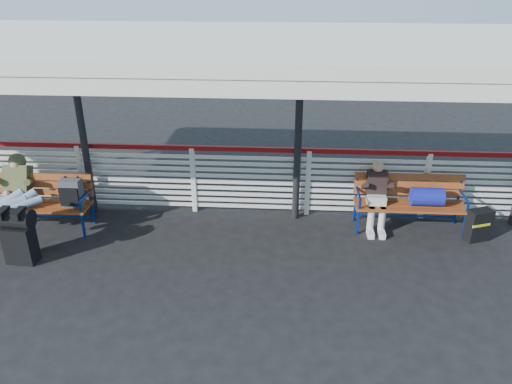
# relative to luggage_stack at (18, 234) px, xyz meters

# --- Properties ---
(ground) EXTENTS (60.00, 60.00, 0.00)m
(ground) POSITION_rel_luggage_stack_xyz_m (2.28, -0.09, -0.48)
(ground) COLOR black
(ground) RESTS_ON ground
(fence) EXTENTS (12.08, 0.08, 1.24)m
(fence) POSITION_rel_luggage_stack_xyz_m (2.28, 1.81, 0.18)
(fence) COLOR silver
(fence) RESTS_ON ground
(canopy) EXTENTS (12.60, 3.60, 3.16)m
(canopy) POSITION_rel_luggage_stack_xyz_m (2.28, 0.78, 2.56)
(canopy) COLOR silver
(canopy) RESTS_ON ground
(luggage_stack) EXTENTS (0.55, 0.33, 0.88)m
(luggage_stack) POSITION_rel_luggage_stack_xyz_m (0.00, 0.00, 0.00)
(luggage_stack) COLOR black
(luggage_stack) RESTS_ON ground
(bench_left) EXTENTS (1.80, 0.56, 0.93)m
(bench_left) POSITION_rel_luggage_stack_xyz_m (0.00, 1.03, 0.12)
(bench_left) COLOR brown
(bench_left) RESTS_ON ground
(bench_right) EXTENTS (1.80, 0.56, 0.92)m
(bench_right) POSITION_rel_luggage_stack_xyz_m (6.05, 1.41, 0.10)
(bench_right) COLOR brown
(bench_right) RESTS_ON ground
(traveler_man) EXTENTS (0.94, 1.64, 0.77)m
(traveler_man) POSITION_rel_luggage_stack_xyz_m (-0.35, 0.69, 0.25)
(traveler_man) COLOR #8FA8C1
(traveler_man) RESTS_ON ground
(companion_person) EXTENTS (0.32, 0.66, 1.15)m
(companion_person) POSITION_rel_luggage_stack_xyz_m (5.39, 1.39, 0.12)
(companion_person) COLOR beige
(companion_person) RESTS_ON ground
(suitcase_side) EXTENTS (0.43, 0.34, 0.53)m
(suitcase_side) POSITION_rel_luggage_stack_xyz_m (6.99, 1.10, -0.22)
(suitcase_side) COLOR black
(suitcase_side) RESTS_ON ground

